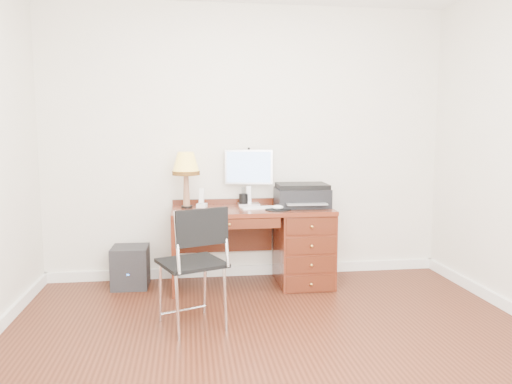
{
  "coord_description": "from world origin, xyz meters",
  "views": [
    {
      "loc": [
        -0.59,
        -3.22,
        1.48
      ],
      "look_at": [
        0.01,
        1.2,
        0.93
      ],
      "focal_mm": 35.0,
      "sensor_mm": 36.0,
      "label": 1
    }
  ],
  "objects": [
    {
      "name": "monitor",
      "position": [
        -0.0,
        1.64,
        1.09
      ],
      "size": [
        0.47,
        0.18,
        0.54
      ],
      "rotation": [
        0.0,
        0.0,
        -0.17
      ],
      "color": "silver",
      "rests_on": "desk"
    },
    {
      "name": "leg_lamp",
      "position": [
        -0.61,
        1.49,
        1.14
      ],
      "size": [
        0.26,
        0.26,
        0.53
      ],
      "color": "black",
      "rests_on": "desk"
    },
    {
      "name": "phone",
      "position": [
        -0.47,
        1.5,
        0.8
      ],
      "size": [
        0.11,
        0.11,
        0.18
      ],
      "rotation": [
        0.0,
        0.0,
        -0.33
      ],
      "color": "white",
      "rests_on": "desk"
    },
    {
      "name": "printer",
      "position": [
        0.49,
        1.43,
        0.86
      ],
      "size": [
        0.51,
        0.4,
        0.22
      ],
      "rotation": [
        0.0,
        0.0,
        -0.02
      ],
      "color": "black",
      "rests_on": "desk"
    },
    {
      "name": "chair",
      "position": [
        -0.58,
        0.38,
        0.57
      ],
      "size": [
        0.57,
        0.58,
        0.93
      ],
      "rotation": [
        0.0,
        0.0,
        0.38
      ],
      "color": "black",
      "rests_on": "ground"
    },
    {
      "name": "keyboard",
      "position": [
        0.09,
        1.37,
        0.76
      ],
      "size": [
        0.4,
        0.17,
        0.01
      ],
      "primitive_type": "cube",
      "rotation": [
        0.0,
        0.0,
        0.16
      ],
      "color": "white",
      "rests_on": "desk"
    },
    {
      "name": "pen_cup",
      "position": [
        -0.06,
        1.6,
        0.81
      ],
      "size": [
        0.09,
        0.09,
        0.11
      ],
      "primitive_type": "cylinder",
      "color": "black",
      "rests_on": "desk"
    },
    {
      "name": "room_shell",
      "position": [
        0.0,
        0.63,
        0.05
      ],
      "size": [
        4.0,
        4.0,
        4.0
      ],
      "color": "silver",
      "rests_on": "ground"
    },
    {
      "name": "mouse_pad",
      "position": [
        0.22,
        1.25,
        0.76
      ],
      "size": [
        0.23,
        0.23,
        0.05
      ],
      "color": "black",
      "rests_on": "desk"
    },
    {
      "name": "equipment_box",
      "position": [
        -1.15,
        1.5,
        0.19
      ],
      "size": [
        0.34,
        0.34,
        0.39
      ],
      "primitive_type": "cube",
      "rotation": [
        0.0,
        0.0,
        -0.03
      ],
      "color": "black",
      "rests_on": "ground"
    },
    {
      "name": "desk",
      "position": [
        0.32,
        1.4,
        0.41
      ],
      "size": [
        1.5,
        0.67,
        0.75
      ],
      "color": "#602414",
      "rests_on": "ground"
    },
    {
      "name": "ground",
      "position": [
        0.0,
        0.0,
        0.0
      ],
      "size": [
        4.0,
        4.0,
        0.0
      ],
      "primitive_type": "plane",
      "color": "#37170C",
      "rests_on": "ground"
    }
  ]
}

